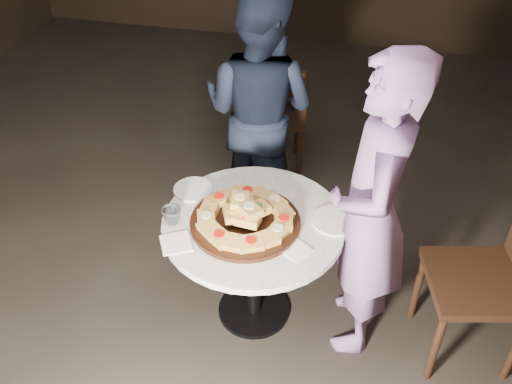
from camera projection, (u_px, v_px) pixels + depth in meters
floor at (244, 308)px, 3.04m from camera, size 7.00×7.00×0.00m
table at (254, 239)px, 2.70m from camera, size 1.11×1.11×0.64m
serving_board at (245, 222)px, 2.60m from camera, size 0.63×0.63×0.02m
focaccia_pile at (245, 215)px, 2.58m from camera, size 0.45×0.45×0.12m
plate_left at (193, 189)px, 2.80m from camera, size 0.20×0.20×0.01m
plate_right at (334, 221)px, 2.62m from camera, size 0.25×0.25×0.01m
water_glass at (171, 216)px, 2.59m from camera, size 0.10×0.10×0.08m
napkin_near at (176, 243)px, 2.51m from camera, size 0.18×0.18×0.01m
napkin_far at (296, 250)px, 2.47m from camera, size 0.15×0.15×0.01m
chair_far at (275, 113)px, 3.70m from camera, size 0.46×0.47×0.83m
chair_right at (501, 271)px, 2.53m from camera, size 0.53×0.51×0.91m
diner_navy at (259, 110)px, 3.24m from camera, size 0.82×0.71×1.45m
diner_teal at (371, 214)px, 2.47m from camera, size 0.41×0.59×1.53m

